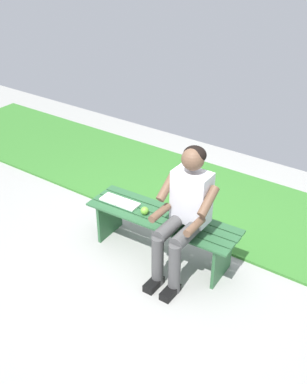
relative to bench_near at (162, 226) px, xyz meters
name	(u,v)px	position (x,y,z in m)	size (l,w,h in m)	color
ground_plane	(16,270)	(1.04, 1.00, -0.36)	(10.00, 7.00, 0.04)	#9E9E99
grass_strip	(216,202)	(0.00, -1.15, -0.32)	(9.00, 1.57, 0.03)	#387A2D
bench_near	(162,226)	(0.00, 0.00, 0.00)	(1.55, 0.50, 0.46)	#2D6038
person_seated	(184,210)	(-0.29, 0.10, 0.35)	(0.50, 0.69, 1.26)	silver
apple	(145,211)	(0.16, 0.07, 0.15)	(0.08, 0.08, 0.08)	#72B738
book_open	(120,202)	(0.48, 0.05, 0.13)	(0.42, 0.18, 0.02)	white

